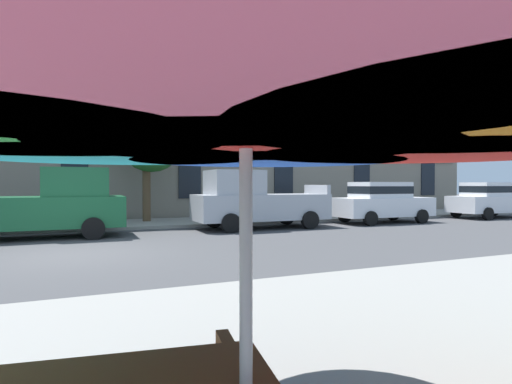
{
  "coord_description": "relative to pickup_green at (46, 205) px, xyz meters",
  "views": [
    {
      "loc": [
        0.09,
        -10.73,
        1.68
      ],
      "look_at": [
        6.1,
        3.2,
        1.4
      ],
      "focal_mm": 29.14,
      "sensor_mm": 36.0,
      "label": 1
    }
  ],
  "objects": [
    {
      "name": "sedan_white_midblock",
      "position": [
        19.92,
        -0.0,
        -0.08
      ],
      "size": [
        4.4,
        1.98,
        1.78
      ],
      "color": "silver",
      "rests_on": "ground"
    },
    {
      "name": "patio_umbrella",
      "position": [
        1.6,
        -12.7,
        1.06
      ],
      "size": [
        4.0,
        3.71,
        2.41
      ],
      "color": "silver",
      "rests_on": "ground"
    },
    {
      "name": "ground_plane",
      "position": [
        0.81,
        -3.7,
        -1.03
      ],
      "size": [
        120.0,
        120.0,
        0.0
      ],
      "primitive_type": "plane",
      "color": "#424244"
    },
    {
      "name": "sedan_white",
      "position": [
        13.11,
        -0.0,
        -0.08
      ],
      "size": [
        4.4,
        1.98,
        1.78
      ],
      "color": "silver",
      "rests_on": "ground"
    },
    {
      "name": "sidewalk_far",
      "position": [
        0.81,
        3.1,
        -0.97
      ],
      "size": [
        56.0,
        3.6,
        0.12
      ],
      "primitive_type": "cube",
      "color": "#9E998E",
      "rests_on": "ground"
    },
    {
      "name": "apartment_building",
      "position": [
        0.81,
        11.29,
        5.37
      ],
      "size": [
        45.88,
        12.08,
        12.8
      ],
      "color": "gray",
      "rests_on": "ground"
    },
    {
      "name": "pickup_green",
      "position": [
        0.0,
        0.0,
        0.0
      ],
      "size": [
        5.1,
        2.12,
        2.2
      ],
      "color": "#195933",
      "rests_on": "ground"
    },
    {
      "name": "pickup_silver",
      "position": [
        7.11,
        0.0,
        0.0
      ],
      "size": [
        5.1,
        2.12,
        2.2
      ],
      "color": "#A8AAB2",
      "rests_on": "ground"
    },
    {
      "name": "street_tree_middle",
      "position": [
        3.66,
        3.43,
        2.73
      ],
      "size": [
        2.87,
        3.1,
        5.39
      ],
      "color": "brown",
      "rests_on": "ground"
    }
  ]
}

